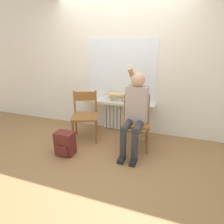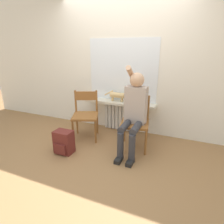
{
  "view_description": "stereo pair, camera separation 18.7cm",
  "coord_description": "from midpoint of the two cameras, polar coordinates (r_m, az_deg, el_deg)",
  "views": [
    {
      "loc": [
        1.05,
        -2.32,
        1.63
      ],
      "look_at": [
        0.0,
        0.68,
        0.54
      ],
      "focal_mm": 30.0,
      "sensor_mm": 36.0,
      "label": 1
    },
    {
      "loc": [
        1.23,
        -2.25,
        1.63
      ],
      "look_at": [
        0.0,
        0.68,
        0.54
      ],
      "focal_mm": 30.0,
      "sensor_mm": 36.0,
      "label": 2
    }
  ],
  "objects": [
    {
      "name": "wall_with_window",
      "position": [
        3.7,
        1.41,
        14.66
      ],
      "size": [
        7.0,
        0.06,
        2.7
      ],
      "color": "white",
      "rests_on": "ground_plane"
    },
    {
      "name": "person",
      "position": [
        2.97,
        5.39,
        1.05
      ],
      "size": [
        0.36,
        1.0,
        1.38
      ],
      "color": "#333338",
      "rests_on": "ground_plane"
    },
    {
      "name": "backpack",
      "position": [
        3.13,
        -15.84,
        -9.26
      ],
      "size": [
        0.29,
        0.23,
        0.38
      ],
      "color": "maroon",
      "rests_on": "ground_plane"
    },
    {
      "name": "radiator",
      "position": [
        3.86,
        0.92,
        -1.32
      ],
      "size": [
        0.7,
        0.08,
        0.58
      ],
      "color": "silver",
      "rests_on": "ground_plane"
    },
    {
      "name": "chair_right",
      "position": [
        3.16,
        5.59,
        -2.76
      ],
      "size": [
        0.52,
        0.52,
        0.88
      ],
      "rotation": [
        0.0,
        0.0,
        0.18
      ],
      "color": "brown",
      "rests_on": "ground_plane"
    },
    {
      "name": "chair_left",
      "position": [
        3.48,
        -9.74,
        -0.83
      ],
      "size": [
        0.59,
        0.59,
        0.88
      ],
      "rotation": [
        0.0,
        0.0,
        0.39
      ],
      "color": "brown",
      "rests_on": "ground_plane"
    },
    {
      "name": "windowsill",
      "position": [
        3.68,
        0.53,
        2.85
      ],
      "size": [
        1.42,
        0.26,
        0.05
      ],
      "color": "beige",
      "rests_on": "radiator"
    },
    {
      "name": "window_glass",
      "position": [
        3.68,
        1.22,
        12.54
      ],
      "size": [
        1.37,
        0.01,
        1.17
      ],
      "color": "white",
      "rests_on": "windowsill"
    },
    {
      "name": "cat",
      "position": [
        3.66,
        0.35,
        5.17
      ],
      "size": [
        0.5,
        0.1,
        0.21
      ],
      "color": "#DBB77A",
      "rests_on": "windowsill"
    },
    {
      "name": "ground_plane",
      "position": [
        3.03,
        -6.23,
        -13.68
      ],
      "size": [
        12.0,
        12.0,
        0.0
      ],
      "primitive_type": "plane",
      "color": "olive"
    }
  ]
}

